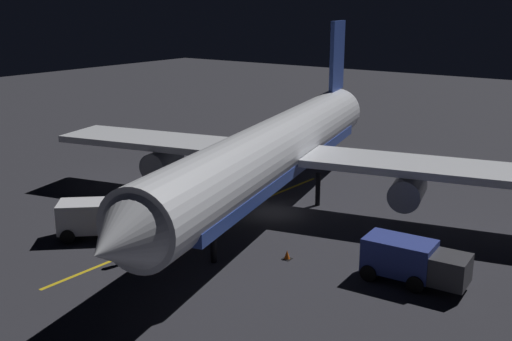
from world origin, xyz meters
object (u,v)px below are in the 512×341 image
Objects in this scene: airliner at (276,150)px; baggage_truck at (105,218)px; traffic_cone_near_right at (110,248)px; traffic_cone_under_wing at (200,223)px; ground_crew_worker at (122,249)px; catering_truck at (411,262)px; traffic_cone_near_left at (287,255)px.

airliner reaches higher than baggage_truck.
traffic_cone_near_right is (3.58, 12.23, -4.12)m from airliner.
ground_crew_worker is at bearing 93.50° from traffic_cone_under_wing.
catering_truck is 3.18× the size of ground_crew_worker.
airliner is 74.52× the size of traffic_cone_under_wing.
baggage_truck is 10.83× the size of traffic_cone_near_left.
airliner is 74.52× the size of traffic_cone_near_left.
airliner reaches higher than traffic_cone_under_wing.
baggage_truck is 6.13m from traffic_cone_under_wing.
traffic_cone_under_wing is at bearing 69.83° from airliner.
traffic_cone_near_left and traffic_cone_under_wing have the same top height.
ground_crew_worker is at bearing 40.07° from traffic_cone_near_left.
baggage_truck is 2.91m from traffic_cone_near_right.
baggage_truck reaches higher than catering_truck.
traffic_cone_near_right is (9.04, 5.31, 0.00)m from traffic_cone_near_left.
airliner reaches higher than catering_truck.
traffic_cone_under_wing is (2.14, 5.83, -4.12)m from airliner.
ground_crew_worker is at bearing 150.73° from baggage_truck.
airliner reaches higher than ground_crew_worker.
catering_truck is 10.06× the size of traffic_cone_near_right.
ground_crew_worker is (14.07, 7.29, -0.29)m from catering_truck.
baggage_truck is at bearing 61.31° from airliner.
traffic_cone_near_left is at bearing -161.75° from baggage_truck.
catering_truck is at bearing -164.69° from baggage_truck.
traffic_cone_near_left is (-7.17, -6.03, -0.64)m from ground_crew_worker.
airliner is 13.52m from ground_crew_worker.
airliner is at bearing -118.69° from baggage_truck.
traffic_cone_near_right is at bearing 73.68° from airliner.
ground_crew_worker is 7.16m from traffic_cone_under_wing.
airliner is 13.39m from traffic_cone_near_right.
catering_truck is 10.06× the size of traffic_cone_near_left.
traffic_cone_near_right is (15.95, 6.57, -0.93)m from catering_truck.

